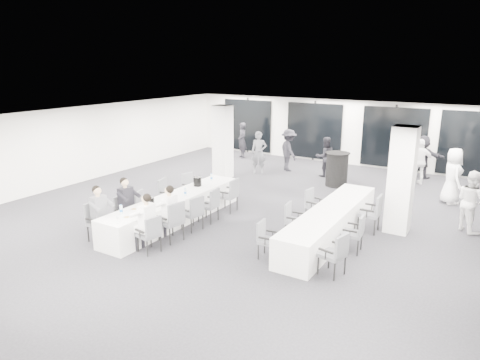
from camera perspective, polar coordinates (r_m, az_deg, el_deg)
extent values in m
cube|color=#222227|center=(12.72, 0.26, -4.56)|extent=(14.00, 16.00, 0.02)
cube|color=silver|center=(12.06, 0.28, 8.15)|extent=(14.00, 16.00, 0.02)
cube|color=white|center=(16.96, -20.51, 4.44)|extent=(0.02, 16.00, 2.80)
cube|color=white|center=(19.49, 12.63, 6.33)|extent=(14.00, 0.02, 2.80)
cube|color=black|center=(19.43, 12.56, 6.16)|extent=(13.60, 0.06, 2.50)
cube|color=white|center=(16.43, -2.32, 5.07)|extent=(0.60, 0.60, 2.80)
cube|color=white|center=(11.78, 20.70, -0.02)|extent=(0.60, 0.60, 2.80)
cube|color=white|center=(12.10, -8.60, -3.86)|extent=(0.90, 5.00, 0.75)
cube|color=white|center=(11.22, 11.93, -5.58)|extent=(0.90, 5.00, 0.75)
cylinder|color=black|center=(15.83, 12.79, 1.38)|extent=(0.77, 0.77, 1.21)
cylinder|color=black|center=(15.70, 12.92, 3.53)|extent=(0.88, 0.88, 0.02)
cube|color=#4C4E53|center=(11.24, -18.21, -5.51)|extent=(0.49, 0.51, 0.08)
cube|color=#4C4E53|center=(11.32, -19.10, -3.95)|extent=(0.07, 0.48, 0.47)
cylinder|color=black|center=(11.60, -18.04, -6.18)|extent=(0.04, 0.04, 0.42)
cylinder|color=black|center=(11.36, -19.58, -6.79)|extent=(0.04, 0.04, 0.42)
cylinder|color=black|center=(11.32, -16.62, -6.61)|extent=(0.04, 0.04, 0.42)
cylinder|color=black|center=(11.06, -18.17, -7.25)|extent=(0.04, 0.04, 0.42)
cube|color=black|center=(11.35, -17.32, -4.30)|extent=(0.35, 0.05, 0.04)
cube|color=black|center=(11.03, -19.28, -5.04)|extent=(0.35, 0.05, 0.04)
cube|color=#4C4E53|center=(11.81, -14.90, -4.40)|extent=(0.50, 0.52, 0.08)
cube|color=#4C4E53|center=(11.86, -15.79, -3.06)|extent=(0.11, 0.45, 0.44)
cylinder|color=black|center=(12.15, -14.97, -5.04)|extent=(0.03, 0.03, 0.40)
cylinder|color=black|center=(11.87, -16.13, -5.60)|extent=(0.03, 0.03, 0.40)
cylinder|color=black|center=(11.92, -13.52, -5.33)|extent=(0.03, 0.03, 0.40)
cylinder|color=black|center=(11.64, -14.67, -5.92)|extent=(0.03, 0.03, 0.40)
cube|color=black|center=(11.94, -14.23, -3.31)|extent=(0.33, 0.08, 0.04)
cube|color=black|center=(11.58, -15.69, -3.99)|extent=(0.33, 0.08, 0.04)
cube|color=#4C4E53|center=(12.30, -12.45, -3.56)|extent=(0.51, 0.53, 0.07)
cube|color=#4C4E53|center=(12.32, -13.33, -2.37)|extent=(0.15, 0.42, 0.42)
cylinder|color=black|center=(12.61, -12.70, -4.18)|extent=(0.03, 0.03, 0.37)
cylinder|color=black|center=(12.32, -13.55, -4.71)|extent=(0.03, 0.03, 0.37)
cylinder|color=black|center=(12.44, -11.24, -4.37)|extent=(0.03, 0.03, 0.37)
cylinder|color=black|center=(12.14, -12.06, -4.91)|extent=(0.03, 0.03, 0.37)
cube|color=black|center=(12.44, -11.97, -2.56)|extent=(0.31, 0.11, 0.04)
cube|color=black|center=(12.07, -13.03, -3.19)|extent=(0.31, 0.11, 0.04)
cube|color=#4C4E53|center=(13.00, -9.36, -2.13)|extent=(0.57, 0.58, 0.08)
cube|color=#4C4E53|center=(13.03, -10.29, -0.86)|extent=(0.16, 0.48, 0.47)
cylinder|color=black|center=(13.34, -9.68, -2.83)|extent=(0.04, 0.04, 0.42)
cylinder|color=black|center=(13.00, -10.54, -3.35)|extent=(0.04, 0.04, 0.42)
cylinder|color=black|center=(13.16, -8.10, -3.02)|extent=(0.04, 0.04, 0.42)
cylinder|color=black|center=(12.81, -8.93, -3.56)|extent=(0.04, 0.04, 0.42)
cube|color=black|center=(13.17, -8.87, -1.09)|extent=(0.35, 0.12, 0.04)
cube|color=black|center=(12.73, -9.94, -1.70)|extent=(0.35, 0.12, 0.04)
cube|color=#4C4E53|center=(13.80, -6.46, -1.14)|extent=(0.53, 0.54, 0.08)
cube|color=#4C4E53|center=(13.89, -7.05, 0.06)|extent=(0.15, 0.44, 0.44)
cylinder|color=black|center=(14.12, -6.34, -1.74)|extent=(0.03, 0.03, 0.39)
cylinder|color=black|center=(13.90, -7.54, -2.07)|extent=(0.03, 0.03, 0.39)
cylinder|color=black|center=(13.84, -5.32, -2.06)|extent=(0.03, 0.03, 0.39)
cylinder|color=black|center=(13.61, -6.53, -2.40)|extent=(0.03, 0.03, 0.39)
cube|color=black|center=(13.90, -5.73, -0.29)|extent=(0.33, 0.11, 0.04)
cube|color=black|center=(13.61, -7.25, -0.68)|extent=(0.33, 0.11, 0.04)
cube|color=#4C4E53|center=(10.31, -12.08, -7.15)|extent=(0.52, 0.54, 0.08)
cube|color=#4C4E53|center=(10.06, -11.46, -6.11)|extent=(0.14, 0.44, 0.44)
cylinder|color=black|center=(10.16, -12.25, -8.96)|extent=(0.03, 0.03, 0.39)
cylinder|color=black|center=(10.36, -10.51, -8.36)|extent=(0.03, 0.03, 0.39)
cylinder|color=black|center=(10.45, -13.49, -8.32)|extent=(0.03, 0.03, 0.39)
cylinder|color=black|center=(10.65, -11.78, -7.76)|extent=(0.03, 0.03, 0.39)
cube|color=black|center=(10.13, -13.24, -6.65)|extent=(0.33, 0.10, 0.04)
cube|color=black|center=(10.38, -11.06, -5.97)|extent=(0.33, 0.10, 0.04)
cube|color=#4C4E53|center=(10.84, -9.21, -5.55)|extent=(0.59, 0.61, 0.09)
cube|color=#4C4E53|center=(10.56, -8.46, -4.39)|extent=(0.16, 0.50, 0.50)
cylinder|color=black|center=(10.65, -9.33, -7.48)|extent=(0.04, 0.04, 0.45)
cylinder|color=black|center=(10.90, -7.53, -6.86)|extent=(0.04, 0.04, 0.45)
cylinder|color=black|center=(10.97, -10.76, -6.85)|extent=(0.04, 0.04, 0.45)
cylinder|color=black|center=(11.22, -8.98, -6.27)|extent=(0.04, 0.04, 0.45)
cube|color=black|center=(10.62, -10.40, -4.99)|extent=(0.37, 0.11, 0.04)
cube|color=black|center=(10.93, -8.14, -4.29)|extent=(0.37, 0.11, 0.04)
cube|color=#4C4E53|center=(11.47, -6.42, -4.48)|extent=(0.55, 0.57, 0.08)
cube|color=#4C4E53|center=(11.22, -5.74, -3.45)|extent=(0.16, 0.46, 0.46)
cylinder|color=black|center=(11.29, -6.51, -6.13)|extent=(0.04, 0.04, 0.41)
cylinder|color=black|center=(11.53, -4.99, -5.62)|extent=(0.04, 0.04, 0.41)
cylinder|color=black|center=(11.58, -7.79, -5.61)|extent=(0.04, 0.04, 0.41)
cylinder|color=black|center=(11.82, -6.27, -5.13)|extent=(0.04, 0.04, 0.41)
cube|color=black|center=(11.26, -7.42, -3.97)|extent=(0.34, 0.11, 0.04)
cube|color=black|center=(11.56, -5.50, -3.39)|extent=(0.34, 0.11, 0.04)
cube|color=#4C4E53|center=(12.03, -4.26, -3.46)|extent=(0.49, 0.51, 0.08)
cube|color=#4C4E53|center=(11.83, -3.37, -2.38)|extent=(0.09, 0.47, 0.46)
cylinder|color=black|center=(11.85, -3.92, -5.01)|extent=(0.04, 0.04, 0.41)
cylinder|color=black|center=(12.17, -2.93, -4.43)|extent=(0.04, 0.04, 0.41)
cylinder|color=black|center=(12.05, -5.56, -4.69)|extent=(0.04, 0.04, 0.41)
cylinder|color=black|center=(12.37, -4.54, -4.13)|extent=(0.04, 0.04, 0.41)
cube|color=black|center=(11.77, -4.92, -3.01)|extent=(0.34, 0.06, 0.04)
cube|color=black|center=(12.18, -3.66, -2.36)|extent=(0.34, 0.06, 0.04)
cube|color=#4C4E53|center=(12.79, -1.68, -2.14)|extent=(0.52, 0.54, 0.09)
cube|color=#4C4E53|center=(12.60, -0.77, -1.04)|extent=(0.09, 0.49, 0.49)
cylinder|color=black|center=(12.60, -1.32, -3.66)|extent=(0.04, 0.04, 0.44)
cylinder|color=black|center=(12.95, -0.39, -3.12)|extent=(0.04, 0.04, 0.44)
cylinder|color=black|center=(12.80, -2.98, -3.36)|extent=(0.04, 0.04, 0.44)
cylinder|color=black|center=(13.15, -2.02, -2.84)|extent=(0.04, 0.04, 0.44)
cube|color=black|center=(12.52, -2.30, -1.67)|extent=(0.36, 0.06, 0.04)
cube|color=black|center=(12.96, -1.10, -1.06)|extent=(0.36, 0.06, 0.04)
cube|color=#4C4E53|center=(9.82, 3.87, -8.15)|extent=(0.45, 0.47, 0.07)
cube|color=#4C4E53|center=(9.80, 2.82, -6.64)|extent=(0.09, 0.42, 0.42)
cylinder|color=black|center=(10.13, 3.29, -8.76)|extent=(0.03, 0.03, 0.37)
cylinder|color=black|center=(9.82, 2.45, -9.54)|extent=(0.03, 0.03, 0.37)
cylinder|color=black|center=(10.00, 5.23, -9.11)|extent=(0.03, 0.03, 0.37)
cylinder|color=black|center=(9.70, 4.44, -9.92)|extent=(0.03, 0.03, 0.37)
cube|color=black|center=(9.95, 4.40, -6.86)|extent=(0.31, 0.06, 0.04)
cube|color=black|center=(9.57, 3.36, -7.79)|extent=(0.31, 0.06, 0.04)
cube|color=#4C4E53|center=(11.02, 7.38, -5.50)|extent=(0.48, 0.49, 0.07)
cube|color=#4C4E53|center=(11.00, 6.40, -4.13)|extent=(0.10, 0.43, 0.43)
cylinder|color=black|center=(11.32, 6.73, -6.14)|extent=(0.03, 0.03, 0.38)
cylinder|color=black|center=(11.00, 6.11, -6.79)|extent=(0.03, 0.03, 0.38)
cylinder|color=black|center=(11.22, 8.54, -6.41)|extent=(0.03, 0.03, 0.38)
cylinder|color=black|center=(10.89, 7.98, -7.08)|extent=(0.03, 0.03, 0.38)
cube|color=black|center=(11.18, 7.77, -4.35)|extent=(0.32, 0.07, 0.04)
cube|color=black|center=(10.76, 7.03, -5.12)|extent=(0.32, 0.07, 0.04)
cube|color=#4C4E53|center=(12.22, 10.03, -3.47)|extent=(0.49, 0.51, 0.08)
cube|color=#4C4E53|center=(12.23, 9.22, -2.14)|extent=(0.11, 0.44, 0.44)
cylinder|color=black|center=(12.54, 9.63, -4.09)|extent=(0.03, 0.03, 0.39)
cylinder|color=black|center=(12.22, 8.76, -4.57)|extent=(0.03, 0.03, 0.39)
cylinder|color=black|center=(12.37, 11.18, -4.44)|extent=(0.03, 0.03, 0.39)
cylinder|color=black|center=(12.05, 10.34, -4.93)|extent=(0.03, 0.03, 0.39)
cube|color=black|center=(12.37, 10.59, -2.48)|extent=(0.33, 0.08, 0.04)
cube|color=black|center=(11.97, 9.52, -3.03)|extent=(0.33, 0.08, 0.04)
cube|color=#4C4E53|center=(9.25, 12.18, -9.73)|extent=(0.56, 0.57, 0.08)
cube|color=#4C4E53|center=(9.04, 13.46, -8.55)|extent=(0.17, 0.46, 0.46)
cylinder|color=black|center=(9.11, 12.47, -11.86)|extent=(0.04, 0.04, 0.41)
cylinder|color=black|center=(9.42, 13.81, -11.01)|extent=(0.04, 0.04, 0.41)
cylinder|color=black|center=(9.30, 10.37, -11.15)|extent=(0.04, 0.04, 0.41)
cylinder|color=black|center=(9.61, 11.75, -10.34)|extent=(0.04, 0.04, 0.41)
cube|color=black|center=(8.99, 11.37, -9.26)|extent=(0.34, 0.12, 0.04)
cube|color=black|center=(9.38, 13.08, -8.30)|extent=(0.34, 0.12, 0.04)
cube|color=#4C4E53|center=(10.44, 14.69, -6.98)|extent=(0.48, 0.50, 0.08)
cube|color=#4C4E53|center=(10.31, 15.95, -5.79)|extent=(0.09, 0.45, 0.45)
cylinder|color=black|center=(10.32, 15.42, -8.74)|extent=(0.04, 0.04, 0.40)
cylinder|color=black|center=(10.68, 15.87, -7.95)|extent=(0.04, 0.04, 0.40)
cylinder|color=black|center=(10.40, 13.30, -8.42)|extent=(0.04, 0.04, 0.40)
cylinder|color=black|center=(10.75, 13.82, -7.65)|extent=(0.04, 0.04, 0.40)
cube|color=black|center=(10.16, 14.44, -6.59)|extent=(0.33, 0.06, 0.04)
cube|color=black|center=(10.61, 15.05, -5.69)|extent=(0.33, 0.06, 0.04)
cube|color=#4C4E53|center=(11.76, 16.83, -4.38)|extent=(0.50, 0.52, 0.09)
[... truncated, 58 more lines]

